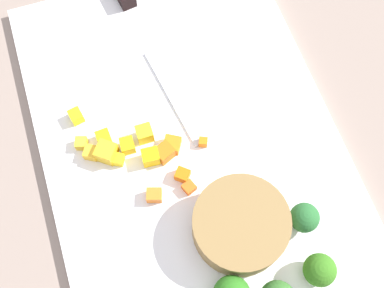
% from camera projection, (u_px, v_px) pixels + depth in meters
% --- Properties ---
extents(ground_plane, '(4.00, 4.00, 0.00)m').
position_uv_depth(ground_plane, '(192.00, 151.00, 0.59)').
color(ground_plane, gray).
extents(cutting_board, '(0.53, 0.35, 0.01)m').
position_uv_depth(cutting_board, '(192.00, 149.00, 0.58)').
color(cutting_board, white).
rests_on(cutting_board, ground_plane).
extents(prep_bowl, '(0.10, 0.10, 0.04)m').
position_uv_depth(prep_bowl, '(240.00, 225.00, 0.52)').
color(prep_bowl, olive).
rests_on(prep_bowl, cutting_board).
extents(chef_knife, '(0.30, 0.07, 0.02)m').
position_uv_depth(chef_knife, '(133.00, 11.00, 0.64)').
color(chef_knife, silver).
rests_on(chef_knife, cutting_board).
extents(carrot_dice_0, '(0.03, 0.03, 0.01)m').
position_uv_depth(carrot_dice_0, '(172.00, 145.00, 0.57)').
color(carrot_dice_0, orange).
rests_on(carrot_dice_0, cutting_board).
extents(carrot_dice_1, '(0.02, 0.02, 0.01)m').
position_uv_depth(carrot_dice_1, '(182.00, 175.00, 0.56)').
color(carrot_dice_1, orange).
rests_on(carrot_dice_1, cutting_board).
extents(carrot_dice_2, '(0.02, 0.02, 0.01)m').
position_uv_depth(carrot_dice_2, '(189.00, 187.00, 0.55)').
color(carrot_dice_2, orange).
rests_on(carrot_dice_2, cutting_board).
extents(carrot_dice_3, '(0.03, 0.03, 0.02)m').
position_uv_depth(carrot_dice_3, '(164.00, 151.00, 0.57)').
color(carrot_dice_3, orange).
rests_on(carrot_dice_3, cutting_board).
extents(carrot_dice_4, '(0.02, 0.02, 0.01)m').
position_uv_depth(carrot_dice_4, '(154.00, 195.00, 0.55)').
color(carrot_dice_4, orange).
rests_on(carrot_dice_4, cutting_board).
extents(carrot_dice_5, '(0.01, 0.01, 0.01)m').
position_uv_depth(carrot_dice_5, '(204.00, 145.00, 0.57)').
color(carrot_dice_5, orange).
rests_on(carrot_dice_5, cutting_board).
extents(pepper_dice_0, '(0.02, 0.02, 0.01)m').
position_uv_depth(pepper_dice_0, '(91.00, 153.00, 0.57)').
color(pepper_dice_0, yellow).
rests_on(pepper_dice_0, cutting_board).
extents(pepper_dice_1, '(0.02, 0.02, 0.01)m').
position_uv_depth(pepper_dice_1, '(76.00, 116.00, 0.59)').
color(pepper_dice_1, yellow).
rests_on(pepper_dice_1, cutting_board).
extents(pepper_dice_2, '(0.02, 0.02, 0.02)m').
position_uv_depth(pepper_dice_2, '(145.00, 134.00, 0.57)').
color(pepper_dice_2, yellow).
rests_on(pepper_dice_2, cutting_board).
extents(pepper_dice_3, '(0.02, 0.02, 0.01)m').
position_uv_depth(pepper_dice_3, '(81.00, 143.00, 0.57)').
color(pepper_dice_3, yellow).
rests_on(pepper_dice_3, cutting_board).
extents(pepper_dice_4, '(0.02, 0.02, 0.01)m').
position_uv_depth(pepper_dice_4, '(128.00, 146.00, 0.57)').
color(pepper_dice_4, yellow).
rests_on(pepper_dice_4, cutting_board).
extents(pepper_dice_5, '(0.02, 0.02, 0.01)m').
position_uv_depth(pepper_dice_5, '(117.00, 159.00, 0.57)').
color(pepper_dice_5, yellow).
rests_on(pepper_dice_5, cutting_board).
extents(pepper_dice_6, '(0.02, 0.02, 0.01)m').
position_uv_depth(pepper_dice_6, '(104.00, 139.00, 0.57)').
color(pepper_dice_6, yellow).
rests_on(pepper_dice_6, cutting_board).
extents(pepper_dice_7, '(0.03, 0.03, 0.02)m').
position_uv_depth(pepper_dice_7, '(106.00, 152.00, 0.56)').
color(pepper_dice_7, yellow).
rests_on(pepper_dice_7, cutting_board).
extents(pepper_dice_8, '(0.02, 0.02, 0.02)m').
position_uv_depth(pepper_dice_8, '(150.00, 154.00, 0.57)').
color(pepper_dice_8, yellow).
rests_on(pepper_dice_8, cutting_board).
extents(broccoli_floret_0, '(0.04, 0.04, 0.04)m').
position_uv_depth(broccoli_floret_0, '(320.00, 270.00, 0.51)').
color(broccoli_floret_0, '#97B161').
rests_on(broccoli_floret_0, cutting_board).
extents(broccoli_floret_2, '(0.03, 0.03, 0.04)m').
position_uv_depth(broccoli_floret_2, '(304.00, 218.00, 0.52)').
color(broccoli_floret_2, '#85C060').
rests_on(broccoli_floret_2, cutting_board).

